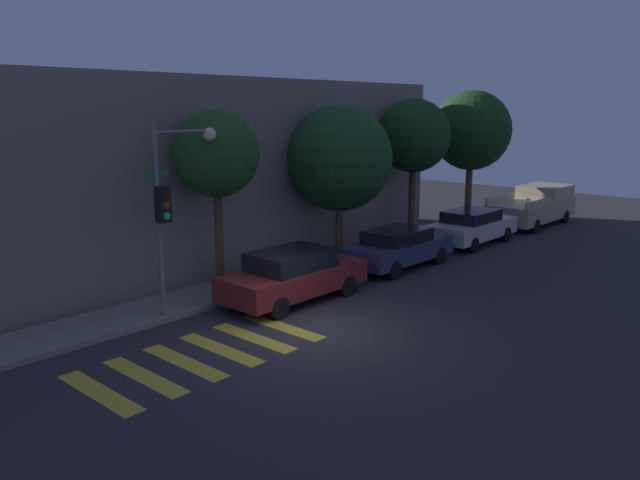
{
  "coord_description": "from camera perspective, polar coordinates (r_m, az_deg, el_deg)",
  "views": [
    {
      "loc": [
        -10.68,
        -9.85,
        5.39
      ],
      "look_at": [
        2.52,
        2.1,
        1.6
      ],
      "focal_mm": 35.0,
      "sensor_mm": 36.0,
      "label": 1
    }
  ],
  "objects": [
    {
      "name": "tree_midblock",
      "position": [
        22.05,
        1.82,
        7.46
      ],
      "size": [
        3.72,
        3.72,
        5.51
      ],
      "color": "brown",
      "rests_on": "ground"
    },
    {
      "name": "tree_near_corner",
      "position": [
        18.21,
        -9.47,
        7.69
      ],
      "size": [
        2.49,
        2.49,
        5.35
      ],
      "color": "#4C3823",
      "rests_on": "ground"
    },
    {
      "name": "crosswalk",
      "position": [
        14.3,
        -10.66,
        -10.33
      ],
      "size": [
        5.41,
        2.6,
        0.0
      ],
      "color": "gold",
      "rests_on": "ground"
    },
    {
      "name": "ground_plane",
      "position": [
        15.49,
        -0.51,
        -8.34
      ],
      "size": [
        60.0,
        60.0,
        0.0
      ],
      "primitive_type": "plane",
      "color": "#2D2B30"
    },
    {
      "name": "sedan_near_corner",
      "position": [
        17.61,
        -2.45,
        -3.21
      ],
      "size": [
        4.46,
        1.8,
        1.49
      ],
      "color": "maroon",
      "rests_on": "ground"
    },
    {
      "name": "tree_behind_truck",
      "position": [
        29.68,
        13.68,
        9.67
      ],
      "size": [
        3.61,
        3.61,
        6.17
      ],
      "color": "brown",
      "rests_on": "ground"
    },
    {
      "name": "tree_far_end",
      "position": [
        25.67,
        8.56,
        9.36
      ],
      "size": [
        2.94,
        2.94,
        5.76
      ],
      "color": "#4C3823",
      "rests_on": "ground"
    },
    {
      "name": "pickup_truck",
      "position": [
        30.93,
        18.98,
        2.97
      ],
      "size": [
        5.38,
        2.13,
        1.75
      ],
      "color": "tan",
      "rests_on": "ground"
    },
    {
      "name": "building_row",
      "position": [
        21.36,
        -17.66,
        5.52
      ],
      "size": [
        26.0,
        6.0,
        6.36
      ],
      "primitive_type": "cube",
      "color": "slate",
      "rests_on": "ground"
    },
    {
      "name": "sedan_far_end",
      "position": [
        25.71,
        13.71,
        1.24
      ],
      "size": [
        4.41,
        1.81,
        1.39
      ],
      "color": "#B7BABF",
      "rests_on": "ground"
    },
    {
      "name": "traffic_light_pole",
      "position": [
        16.17,
        -13.26,
        4.35
      ],
      "size": [
        2.21,
        0.56,
        4.95
      ],
      "color": "slate",
      "rests_on": "ground"
    },
    {
      "name": "sidewalk",
      "position": [
        18.4,
        -10.12,
        -4.98
      ],
      "size": [
        26.0,
        1.92,
        0.14
      ],
      "primitive_type": "cube",
      "color": "slate",
      "rests_on": "ground"
    },
    {
      "name": "sedan_middle",
      "position": [
        21.46,
        7.2,
        -0.66
      ],
      "size": [
        4.37,
        1.74,
        1.35
      ],
      "color": "#2D3351",
      "rests_on": "ground"
    }
  ]
}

